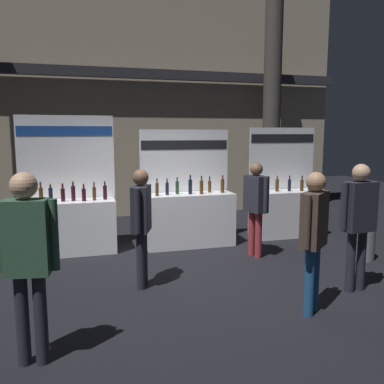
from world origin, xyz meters
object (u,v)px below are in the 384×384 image
exhibitor_booth_2 (189,215)px  visitor_1 (28,251)px  trash_bin (363,242)px  visitor_0 (256,201)px  exhibitor_booth_3 (287,208)px  visitor_4 (314,230)px  exhibitor_booth_1 (69,220)px  visitor_2 (359,215)px  visitor_6 (141,218)px

exhibitor_booth_2 → visitor_1: 4.46m
trash_bin → visitor_0: (-1.74, 0.68, 0.69)m
exhibitor_booth_3 → visitor_4: exhibitor_booth_3 is taller
exhibitor_booth_1 → visitor_2: exhibitor_booth_1 is taller
visitor_1 → exhibitor_booth_1: bearing=-85.4°
trash_bin → visitor_1: visitor_1 is taller
trash_bin → visitor_1: (-5.23, -1.89, 0.80)m
visitor_0 → visitor_4: (-0.32, -2.32, 0.04)m
trash_bin → visitor_6: size_ratio=0.37×
visitor_0 → trash_bin: bearing=-127.2°
visitor_1 → visitor_0: bearing=-134.5°
exhibitor_booth_1 → visitor_1: size_ratio=1.36×
trash_bin → visitor_0: size_ratio=0.38×
trash_bin → visitor_6: visitor_6 is taller
visitor_0 → visitor_4: visitor_4 is taller
visitor_4 → visitor_0: bearing=-137.7°
visitor_6 → exhibitor_booth_3: bearing=-38.5°
exhibitor_booth_1 → visitor_0: size_ratio=1.50×
exhibitor_booth_3 → visitor_6: size_ratio=1.36×
exhibitor_booth_3 → visitor_1: size_ratio=1.25×
visitor_1 → visitor_6: size_ratio=1.09×
visitor_4 → visitor_6: size_ratio=1.03×
visitor_0 → exhibitor_booth_1: bearing=54.0°
exhibitor_booth_3 → visitor_1: (-4.79, -3.79, 0.53)m
visitor_1 → visitor_4: size_ratio=1.06×
exhibitor_booth_2 → trash_bin: bearing=-32.9°
exhibitor_booth_1 → visitor_4: exhibitor_booth_1 is taller
visitor_0 → visitor_1: visitor_1 is taller
exhibitor_booth_3 → visitor_0: exhibitor_booth_3 is taller
visitor_4 → trash_bin: bearing=178.6°
visitor_2 → visitor_4: size_ratio=1.02×
exhibitor_booth_1 → exhibitor_booth_2: size_ratio=1.11×
trash_bin → visitor_0: visitor_0 is taller
visitor_2 → exhibitor_booth_3: bearing=-107.5°
exhibitor_booth_3 → trash_bin: (0.43, -1.91, -0.27)m
exhibitor_booth_2 → visitor_0: exhibitor_booth_2 is taller
exhibitor_booth_2 → trash_bin: (2.68, -1.73, -0.29)m
trash_bin → visitor_4: (-2.06, -1.64, 0.73)m
visitor_4 → exhibitor_booth_1: bearing=-90.4°
visitor_1 → visitor_6: visitor_1 is taller
visitor_0 → visitor_2: 1.98m
exhibitor_booth_1 → trash_bin: bearing=-20.4°
visitor_2 → visitor_4: (-0.99, -0.46, -0.04)m
exhibitor_booth_2 → exhibitor_booth_3: size_ratio=0.98×
visitor_2 → trash_bin: bearing=-138.0°
trash_bin → exhibitor_booth_1: bearing=159.6°
exhibitor_booth_3 → trash_bin: exhibitor_booth_3 is taller
exhibitor_booth_1 → visitor_6: exhibitor_booth_1 is taller
visitor_1 → visitor_2: bearing=-161.2°
exhibitor_booth_3 → visitor_6: (-3.48, -2.12, 0.43)m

